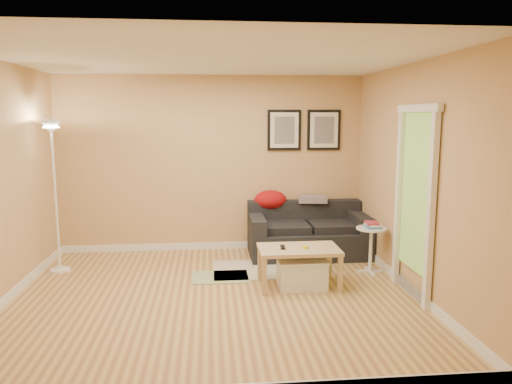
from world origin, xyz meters
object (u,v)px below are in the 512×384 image
Objects in this scene: storage_bin at (302,273)px; book_stack at (372,225)px; sofa at (308,230)px; side_table at (371,250)px; coffee_table at (299,267)px; floor_lamp at (56,201)px.

book_stack is at bearing 25.91° from storage_bin.
book_stack is at bearing -51.67° from sofa.
book_stack is (0.02, 0.02, 0.33)m from side_table.
side_table is at bearing -138.01° from book_stack.
floor_lamp is at bearing 147.34° from coffee_table.
side_table is at bearing 5.95° from coffee_table.
floor_lamp reaches higher than storage_bin.
floor_lamp is at bearing 167.34° from book_stack.
sofa is 3.45m from floor_lamp.
storage_bin is (0.03, -0.04, -0.06)m from coffee_table.
sofa is at bearing 56.87° from coffee_table.
book_stack is (1.04, 0.45, 0.39)m from coffee_table.
side_table is (1.02, 0.43, 0.06)m from coffee_table.
book_stack reaches higher than storage_bin.
floor_lamp is at bearing 163.50° from storage_bin.
book_stack is at bearing 48.88° from side_table.
floor_lamp is at bearing -172.79° from sofa.
sofa is at bearing 127.00° from side_table.
side_table is (0.99, 0.47, 0.12)m from storage_bin.
sofa is 1.38m from storage_bin.
side_table is 0.30× the size of floor_lamp.
sofa is at bearing 121.45° from book_stack.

